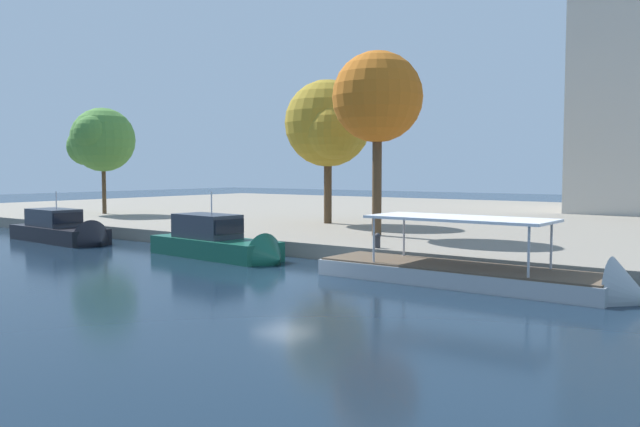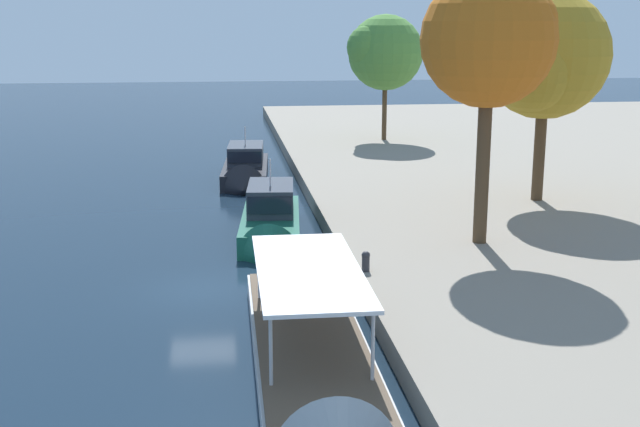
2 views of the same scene
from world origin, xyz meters
TOP-DOWN VIEW (x-y plane):
  - ground_plane at (0.00, 0.00)m, footprint 220.00×220.00m
  - motor_yacht_0 at (-21.54, 2.45)m, footprint 9.92×3.41m
  - motor_yacht_1 at (-7.25, 3.13)m, footprint 9.69×3.48m
  - tour_boat_2 at (8.16, 3.37)m, footprint 13.83×3.45m
  - mooring_bollard_0 at (1.03, 6.19)m, footprint 0.32×0.32m
  - tree_0 at (-2.31, 11.96)m, footprint 5.53×5.53m
  - tree_1 at (-10.08, 17.23)m, footprint 6.72×6.54m
  - tree_2 at (-33.25, 13.51)m, footprint 5.98×6.05m

SIDE VIEW (x-z plane):
  - ground_plane at x=0.00m, z-range 0.00..0.00m
  - tour_boat_2 at x=8.16m, z-range -1.81..2.41m
  - motor_yacht_0 at x=-21.54m, z-range -1.55..2.83m
  - motor_yacht_1 at x=-7.25m, z-range -1.67..2.97m
  - mooring_bollard_0 at x=1.03m, z-range 0.88..1.66m
  - tree_2 at x=-33.25m, z-range 2.75..12.46m
  - tree_1 at x=-10.08m, z-range 2.76..13.53m
  - tree_0 at x=-2.31m, z-range 3.68..14.92m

